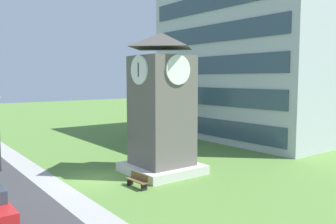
% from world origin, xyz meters
% --- Properties ---
extents(ground_plane, '(160.00, 160.00, 0.00)m').
position_xyz_m(ground_plane, '(0.00, 0.00, 0.00)').
color(ground_plane, '#567F38').
extents(kerb_strip, '(120.00, 1.60, 0.01)m').
position_xyz_m(kerb_strip, '(0.00, -2.50, 0.00)').
color(kerb_strip, '#9E9E99').
rests_on(kerb_strip, ground).
extents(office_building, '(19.95, 11.58, 19.20)m').
position_xyz_m(office_building, '(-5.38, 21.63, 9.60)').
color(office_building, '#B7BCC6').
rests_on(office_building, ground).
extents(clock_tower, '(4.79, 4.79, 9.78)m').
position_xyz_m(clock_tower, '(1.21, 4.75, 4.35)').
color(clock_tower, '#605B56').
rests_on(clock_tower, ground).
extents(park_bench, '(1.83, 0.61, 0.88)m').
position_xyz_m(park_bench, '(3.18, 1.51, 0.46)').
color(park_bench, brown).
rests_on(park_bench, ground).
extents(tree_by_building, '(3.46, 3.46, 6.09)m').
position_xyz_m(tree_by_building, '(-8.89, 11.53, 4.34)').
color(tree_by_building, '#513823').
rests_on(tree_by_building, ground).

